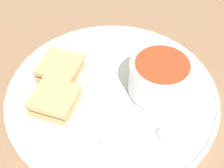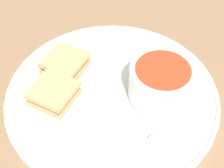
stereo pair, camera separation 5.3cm
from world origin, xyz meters
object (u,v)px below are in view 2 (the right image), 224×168
Objects in this scene: sandwich_half_near at (65,63)px; sandwich_half_far at (54,93)px; spoon at (152,140)px; soup_bowl at (161,82)px.

sandwich_half_far is at bearing 47.67° from sandwich_half_near.
sandwich_half_near is at bearing -132.33° from sandwich_half_far.
spoon is at bearing 119.58° from sandwich_half_far.
soup_bowl reaches higher than spoon.
spoon is (0.07, 0.07, -0.03)m from soup_bowl.
sandwich_half_near is 0.07m from sandwich_half_far.
sandwich_half_far is (0.16, -0.09, -0.02)m from soup_bowl.
spoon is 1.19× the size of sandwich_half_near.
sandwich_half_near is (0.11, -0.14, -0.02)m from soup_bowl.
sandwich_half_near is 1.00× the size of sandwich_half_far.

